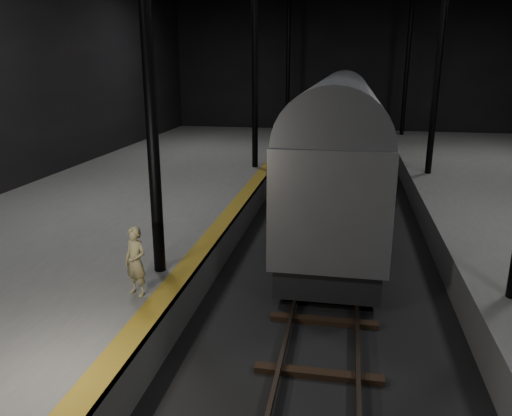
# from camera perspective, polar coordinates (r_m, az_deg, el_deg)

# --- Properties ---
(ground) EXTENTS (44.00, 44.00, 0.00)m
(ground) POSITION_cam_1_polar(r_m,az_deg,el_deg) (15.17, 8.54, -5.59)
(ground) COLOR black
(ground) RESTS_ON ground
(platform_left) EXTENTS (9.00, 43.80, 1.00)m
(platform_left) POSITION_cam_1_polar(r_m,az_deg,el_deg) (16.90, -17.69, -2.08)
(platform_left) COLOR #585855
(platform_left) RESTS_ON ground
(tactile_strip) EXTENTS (0.50, 43.80, 0.01)m
(tactile_strip) POSITION_cam_1_polar(r_m,az_deg,el_deg) (15.25, -3.59, -1.30)
(tactile_strip) COLOR olive
(tactile_strip) RESTS_ON platform_left
(track) EXTENTS (2.40, 43.00, 0.24)m
(track) POSITION_cam_1_polar(r_m,az_deg,el_deg) (15.15, 8.55, -5.35)
(track) COLOR #3F3328
(track) RESTS_ON ground
(train) EXTENTS (2.84, 18.94, 5.06)m
(train) POSITION_cam_1_polar(r_m,az_deg,el_deg) (20.11, 9.53, 8.14)
(train) COLOR #9D9FA4
(train) RESTS_ON ground
(woman) EXTENTS (0.63, 0.53, 1.46)m
(woman) POSITION_cam_1_polar(r_m,az_deg,el_deg) (10.48, -13.59, -5.96)
(woman) COLOR tan
(woman) RESTS_ON platform_left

